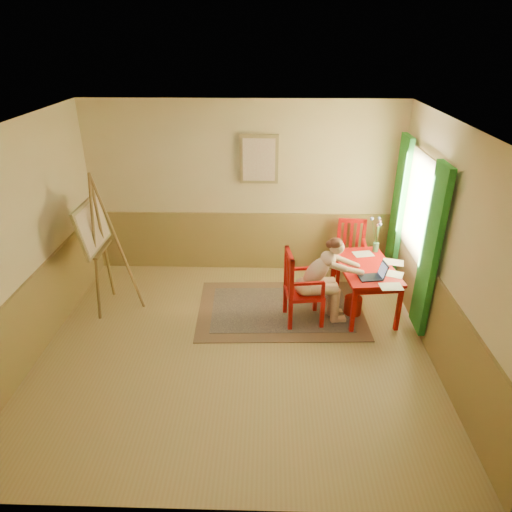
{
  "coord_description": "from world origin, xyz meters",
  "views": [
    {
      "loc": [
        0.4,
        -4.77,
        3.69
      ],
      "look_at": [
        0.25,
        0.55,
        1.05
      ],
      "focal_mm": 31.96,
      "sensor_mm": 36.0,
      "label": 1
    }
  ],
  "objects_px": {
    "chair_back": "(351,252)",
    "chair_left": "(300,288)",
    "figure": "(322,277)",
    "laptop": "(374,275)",
    "easel": "(96,231)",
    "table": "(366,271)"
  },
  "relations": [
    {
      "from": "chair_back",
      "to": "chair_left",
      "type": "bearing_deg",
      "value": -126.02
    },
    {
      "from": "figure",
      "to": "laptop",
      "type": "bearing_deg",
      "value": -4.66
    },
    {
      "from": "easel",
      "to": "chair_back",
      "type": "bearing_deg",
      "value": 13.82
    },
    {
      "from": "chair_left",
      "to": "figure",
      "type": "distance_m",
      "value": 0.33
    },
    {
      "from": "table",
      "to": "chair_left",
      "type": "distance_m",
      "value": 1.0
    },
    {
      "from": "table",
      "to": "chair_left",
      "type": "relative_size",
      "value": 1.19
    },
    {
      "from": "figure",
      "to": "laptop",
      "type": "distance_m",
      "value": 0.69
    },
    {
      "from": "chair_back",
      "to": "easel",
      "type": "height_order",
      "value": "easel"
    },
    {
      "from": "figure",
      "to": "easel",
      "type": "height_order",
      "value": "easel"
    },
    {
      "from": "chair_left",
      "to": "easel",
      "type": "relative_size",
      "value": 0.53
    },
    {
      "from": "table",
      "to": "laptop",
      "type": "height_order",
      "value": "laptop"
    },
    {
      "from": "easel",
      "to": "laptop",
      "type": "bearing_deg",
      "value": -4.93
    },
    {
      "from": "chair_back",
      "to": "figure",
      "type": "bearing_deg",
      "value": -116.56
    },
    {
      "from": "figure",
      "to": "laptop",
      "type": "relative_size",
      "value": 3.29
    },
    {
      "from": "chair_back",
      "to": "figure",
      "type": "xyz_separation_m",
      "value": [
        -0.59,
        -1.18,
        0.19
      ]
    },
    {
      "from": "chair_left",
      "to": "figure",
      "type": "bearing_deg",
      "value": 6.4
    },
    {
      "from": "chair_left",
      "to": "table",
      "type": "bearing_deg",
      "value": 19.23
    },
    {
      "from": "chair_left",
      "to": "laptop",
      "type": "bearing_deg",
      "value": -1.34
    },
    {
      "from": "laptop",
      "to": "easel",
      "type": "height_order",
      "value": "easel"
    },
    {
      "from": "table",
      "to": "laptop",
      "type": "xyz_separation_m",
      "value": [
        0.04,
        -0.35,
        0.13
      ]
    },
    {
      "from": "chair_back",
      "to": "easel",
      "type": "xyz_separation_m",
      "value": [
        -3.71,
        -0.91,
        0.7
      ]
    },
    {
      "from": "laptop",
      "to": "chair_left",
      "type": "bearing_deg",
      "value": 178.66
    }
  ]
}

